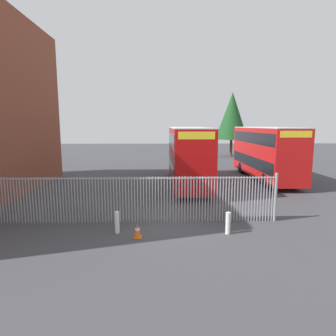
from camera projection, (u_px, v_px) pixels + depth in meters
ground_plane at (167, 186)px, 21.47m from camera, size 100.00×100.00×0.00m
palisade_fence at (129, 198)px, 13.34m from camera, size 14.15×0.14×2.35m
double_decker_bus_near_gate at (187, 154)px, 21.70m from camera, size 2.54×10.81×4.42m
double_decker_bus_behind_fence_left at (265, 151)px, 24.02m from camera, size 2.54×10.81×4.42m
bollard_near_left at (117, 222)px, 12.07m from camera, size 0.20×0.20×0.95m
bollard_center_front at (228, 223)px, 11.98m from camera, size 0.20×0.20×0.95m
traffic_cone_by_gate at (138, 231)px, 11.63m from camera, size 0.34×0.34×0.59m
tree_tall_back at (232, 116)px, 40.94m from camera, size 4.70×4.70×9.26m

